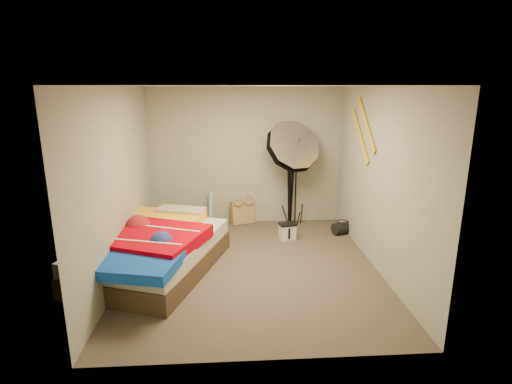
{
  "coord_description": "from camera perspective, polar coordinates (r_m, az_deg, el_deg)",
  "views": [
    {
      "loc": [
        -0.27,
        -5.21,
        2.49
      ],
      "look_at": [
        0.1,
        0.6,
        0.95
      ],
      "focal_mm": 28.0,
      "sensor_mm": 36.0,
      "label": 1
    }
  ],
  "objects": [
    {
      "name": "wall_back",
      "position": [
        7.32,
        -1.48,
        5.06
      ],
      "size": [
        3.5,
        0.0,
        3.5
      ],
      "primitive_type": "plane",
      "rotation": [
        1.57,
        0.0,
        0.0
      ],
      "color": "#9DA394",
      "rests_on": "floor"
    },
    {
      "name": "wrapping_roll",
      "position": [
        7.36,
        -6.5,
        -2.43
      ],
      "size": [
        0.1,
        0.19,
        0.64
      ],
      "primitive_type": "cylinder",
      "rotation": [
        -0.17,
        0.0,
        -0.18
      ],
      "color": "#4B8FC0",
      "rests_on": "floor"
    },
    {
      "name": "floor",
      "position": [
        5.78,
        -0.62,
        -10.7
      ],
      "size": [
        4.0,
        4.0,
        0.0
      ],
      "primitive_type": "plane",
      "color": "#534B3F",
      "rests_on": "ground"
    },
    {
      "name": "photo_umbrella",
      "position": [
        6.99,
        5.08,
        6.28
      ],
      "size": [
        1.08,
        0.93,
        2.03
      ],
      "color": "black",
      "rests_on": "floor"
    },
    {
      "name": "camera_tripod",
      "position": [
        7.37,
        4.92,
        1.19
      ],
      "size": [
        0.08,
        0.08,
        1.33
      ],
      "color": "black",
      "rests_on": "floor"
    },
    {
      "name": "camera_case",
      "position": [
        6.75,
        4.5,
        -5.7
      ],
      "size": [
        0.29,
        0.23,
        0.26
      ],
      "primitive_type": "cube",
      "rotation": [
        0.0,
        0.0,
        0.19
      ],
      "color": "silver",
      "rests_on": "floor"
    },
    {
      "name": "wall_front",
      "position": [
        3.45,
        1.1,
        -6.24
      ],
      "size": [
        3.5,
        0.0,
        3.5
      ],
      "primitive_type": "plane",
      "rotation": [
        -1.57,
        0.0,
        0.0
      ],
      "color": "#9DA394",
      "rests_on": "floor"
    },
    {
      "name": "duffel_bag",
      "position": [
        7.14,
        12.23,
        -5.07
      ],
      "size": [
        0.38,
        0.3,
        0.21
      ],
      "primitive_type": "cylinder",
      "rotation": [
        0.0,
        1.57,
        0.33
      ],
      "color": "black",
      "rests_on": "floor"
    },
    {
      "name": "wall_left",
      "position": [
        5.55,
        -19.0,
        1.1
      ],
      "size": [
        0.0,
        4.0,
        4.0
      ],
      "primitive_type": "plane",
      "rotation": [
        1.57,
        0.0,
        1.57
      ],
      "color": "#9DA394",
      "rests_on": "floor"
    },
    {
      "name": "wall_right",
      "position": [
        5.72,
        17.13,
        1.64
      ],
      "size": [
        0.0,
        4.0,
        4.0
      ],
      "primitive_type": "plane",
      "rotation": [
        1.57,
        0.0,
        -1.57
      ],
      "color": "#9DA394",
      "rests_on": "floor"
    },
    {
      "name": "wall_stripe_upper",
      "position": [
        6.17,
        15.5,
        9.27
      ],
      "size": [
        0.02,
        0.91,
        0.78
      ],
      "primitive_type": "cube",
      "rotation": [
        0.7,
        0.0,
        0.0
      ],
      "color": "gold",
      "rests_on": "wall_right"
    },
    {
      "name": "bed",
      "position": [
        5.75,
        -14.49,
        -7.9
      ],
      "size": [
        2.11,
        2.62,
        0.63
      ],
      "color": "#4A3927",
      "rests_on": "floor"
    },
    {
      "name": "ceiling",
      "position": [
        5.22,
        -0.7,
        14.93
      ],
      "size": [
        4.0,
        4.0,
        0.0
      ],
      "primitive_type": "plane",
      "rotation": [
        3.14,
        0.0,
        0.0
      ],
      "color": "silver",
      "rests_on": "wall_back"
    },
    {
      "name": "tote_bag",
      "position": [
        7.47,
        -1.95,
        -2.92
      ],
      "size": [
        0.47,
        0.33,
        0.45
      ],
      "primitive_type": "cube",
      "rotation": [
        -0.14,
        0.0,
        0.37
      ],
      "color": "tan",
      "rests_on": "floor"
    },
    {
      "name": "wall_stripe_lower",
      "position": [
        6.42,
        14.66,
        7.73
      ],
      "size": [
        0.02,
        0.91,
        0.78
      ],
      "primitive_type": "cube",
      "rotation": [
        0.7,
        0.0,
        0.0
      ],
      "color": "gold",
      "rests_on": "wall_right"
    }
  ]
}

